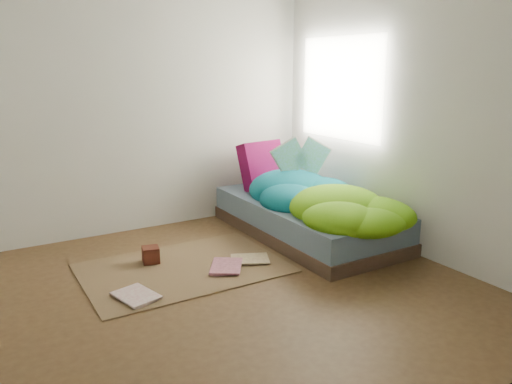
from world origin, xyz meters
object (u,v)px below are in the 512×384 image
Objects in this scene: bed at (306,218)px; wooden_box at (151,255)px; open_book at (302,147)px; floor_book_b at (211,266)px; pillow_magenta at (263,165)px; floor_book_a at (121,301)px.

wooden_box is at bearing 177.33° from bed.
open_book is 1.49× the size of floor_book_b.
floor_book_b is at bearing -44.77° from wooden_box.
wooden_box is at bearing -166.14° from pillow_magenta.
pillow_magenta is 1.00× the size of open_book.
wooden_box reaches higher than floor_book_b.
floor_book_b is (0.38, -0.38, -0.05)m from wooden_box.
pillow_magenta is at bearing 96.26° from bed.
pillow_magenta is 1.69m from wooden_box.
bed is 1.56m from wooden_box.
bed is at bearing -92.65° from pillow_magenta.
floor_book_b is at bearing -146.83° from pillow_magenta.
open_book is 1.61m from floor_book_b.
bed is 14.83× the size of wooden_box.
pillow_magenta is 0.54m from open_book.
floor_book_a is (-2.09, -0.78, -0.81)m from open_book.
pillow_magenta is 1.49× the size of floor_book_b.
wooden_box is (-1.66, -0.17, -0.75)m from open_book.
open_book is 1.52× the size of floor_book_a.
pillow_magenta is at bearing 18.11° from floor_book_a.
wooden_box is 0.75m from floor_book_a.
bed reaches higher than wooden_box.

